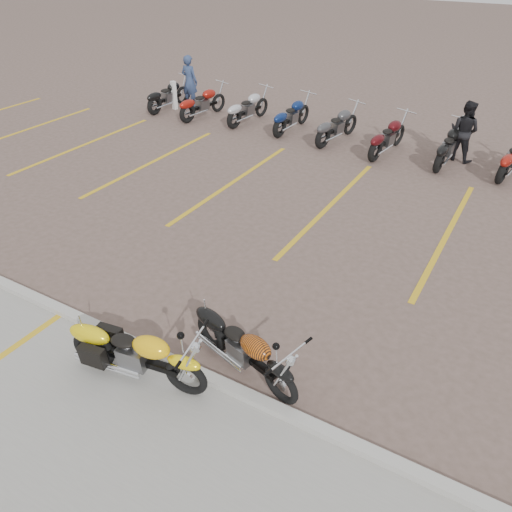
{
  "coord_description": "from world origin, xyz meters",
  "views": [
    {
      "loc": [
        3.83,
        -6.01,
        5.4
      ],
      "look_at": [
        0.19,
        0.21,
        0.75
      ],
      "focal_mm": 35.0,
      "sensor_mm": 36.0,
      "label": 1
    }
  ],
  "objects_px": {
    "yellow_cruiser": "(135,355)",
    "person_a": "(190,81)",
    "bollard": "(174,95)",
    "person_b": "(464,131)",
    "flame_cruiser": "(244,349)"
  },
  "relations": [
    {
      "from": "flame_cruiser",
      "to": "bollard",
      "type": "relative_size",
      "value": 2.02
    },
    {
      "from": "yellow_cruiser",
      "to": "flame_cruiser",
      "type": "relative_size",
      "value": 1.07
    },
    {
      "from": "bollard",
      "to": "person_b",
      "type": "bearing_deg",
      "value": 0.99
    },
    {
      "from": "yellow_cruiser",
      "to": "flame_cruiser",
      "type": "xyz_separation_m",
      "value": [
        1.24,
        0.89,
        -0.02
      ]
    },
    {
      "from": "yellow_cruiser",
      "to": "person_b",
      "type": "bearing_deg",
      "value": 69.77
    },
    {
      "from": "person_a",
      "to": "person_b",
      "type": "distance_m",
      "value": 9.71
    },
    {
      "from": "flame_cruiser",
      "to": "person_b",
      "type": "relative_size",
      "value": 1.21
    },
    {
      "from": "person_b",
      "to": "bollard",
      "type": "distance_m",
      "value": 10.02
    },
    {
      "from": "person_b",
      "to": "bollard",
      "type": "height_order",
      "value": "person_b"
    },
    {
      "from": "flame_cruiser",
      "to": "person_b",
      "type": "height_order",
      "value": "person_b"
    },
    {
      "from": "yellow_cruiser",
      "to": "bollard",
      "type": "height_order",
      "value": "bollard"
    },
    {
      "from": "yellow_cruiser",
      "to": "person_a",
      "type": "bearing_deg",
      "value": 114.67
    },
    {
      "from": "flame_cruiser",
      "to": "person_b",
      "type": "bearing_deg",
      "value": 100.73
    },
    {
      "from": "yellow_cruiser",
      "to": "flame_cruiser",
      "type": "height_order",
      "value": "yellow_cruiser"
    },
    {
      "from": "flame_cruiser",
      "to": "person_a",
      "type": "height_order",
      "value": "person_a"
    }
  ]
}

